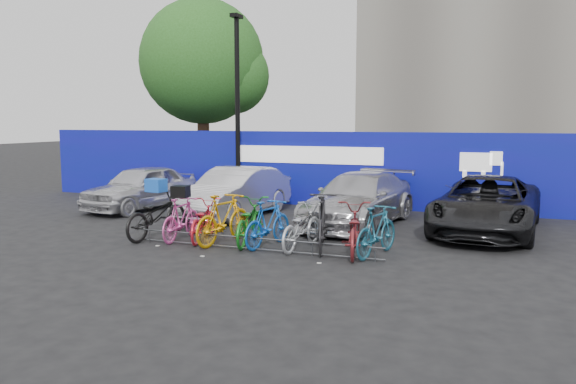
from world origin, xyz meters
The scene contains 21 objects.
ground centered at (0.00, 0.00, 0.00)m, with size 100.00×100.00×0.00m, color black.
hoarding centered at (0.01, 6.00, 1.20)m, with size 22.00×0.18×2.40m.
tree centered at (-6.77, 10.06, 5.07)m, with size 5.40×5.20×7.80m.
lamppost centered at (-3.20, 5.40, 3.27)m, with size 0.25×0.50×6.11m.
bike_rack centered at (0.00, -0.60, 0.16)m, with size 5.60×0.03×0.30m.
car_0 centered at (-5.61, 3.41, 0.69)m, with size 1.62×4.03×1.37m, color silver.
car_1 centered at (-2.24, 3.16, 0.71)m, with size 1.50×4.30×1.42m, color silver.
car_2 centered at (1.37, 3.15, 0.68)m, with size 1.92×4.71×1.37m, color #B0B0B5.
car_3 centered at (4.58, 3.21, 0.70)m, with size 2.31×5.01×1.39m, color black.
bike_0 centered at (-2.70, -0.14, 0.55)m, with size 0.73×2.09×1.10m, color black.
bike_1 centered at (-2.02, -0.17, 0.50)m, with size 0.47×1.66×1.00m, color #E64EA9.
bike_2 centered at (-1.54, -0.04, 0.47)m, with size 0.62×1.78×0.94m, color red.
bike_3 centered at (-0.92, -0.19, 0.57)m, with size 0.54×1.90×1.14m, color orange.
bike_4 centered at (-0.39, 0.00, 0.51)m, with size 0.67×1.93×1.02m, color #15751B.
bike_5 centered at (0.12, -0.11, 0.52)m, with size 0.49×1.72×1.04m, color blue.
bike_6 centered at (0.87, -0.05, 0.48)m, with size 0.63×1.81×0.95m, color #ACB0B4.
bike_7 centered at (1.33, -0.03, 0.62)m, with size 0.58×2.05×1.23m, color #262527.
bike_8 centered at (2.04, -0.17, 0.52)m, with size 0.69×1.98×1.04m, color maroon.
bike_9 centered at (2.52, -0.13, 0.52)m, with size 0.49×1.74×1.05m, color #1D5C75.
cargo_crate centered at (-2.70, -0.14, 1.25)m, with size 0.42×0.32×0.30m, color blue.
cargo_topcase centered at (-2.02, -0.17, 1.14)m, with size 0.37×0.33×0.27m, color black.
Camera 1 is at (4.72, -11.29, 2.76)m, focal length 35.00 mm.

